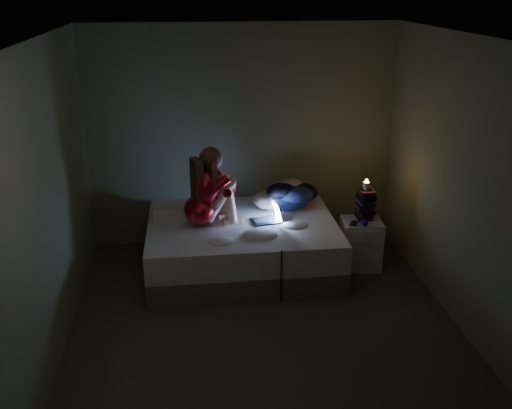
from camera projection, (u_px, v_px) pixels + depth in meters
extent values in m
cube|color=#433E3C|center=(263.00, 322.00, 5.36)|extent=(3.60, 3.80, 0.02)
cube|color=silver|center=(265.00, 36.00, 4.39)|extent=(3.60, 3.80, 0.02)
cube|color=#626B4F|center=(242.00, 137.00, 6.63)|extent=(3.60, 0.02, 2.60)
cube|color=#626B4F|center=(311.00, 314.00, 3.11)|extent=(3.60, 0.02, 2.60)
cube|color=#626B4F|center=(48.00, 203.00, 4.67)|extent=(0.02, 3.80, 2.60)
cube|color=#626B4F|center=(463.00, 185.00, 5.08)|extent=(0.02, 3.80, 2.60)
cube|color=white|center=(174.00, 210.00, 6.30)|extent=(0.45, 0.32, 0.13)
cube|color=silver|center=(361.00, 244.00, 6.29)|extent=(0.45, 0.40, 0.56)
cylinder|color=beige|center=(366.00, 187.00, 6.13)|extent=(0.07, 0.07, 0.08)
cube|color=black|center=(354.00, 223.00, 6.10)|extent=(0.12, 0.16, 0.01)
sphere|color=#1E0B88|center=(365.00, 223.00, 6.03)|extent=(0.08, 0.08, 0.08)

